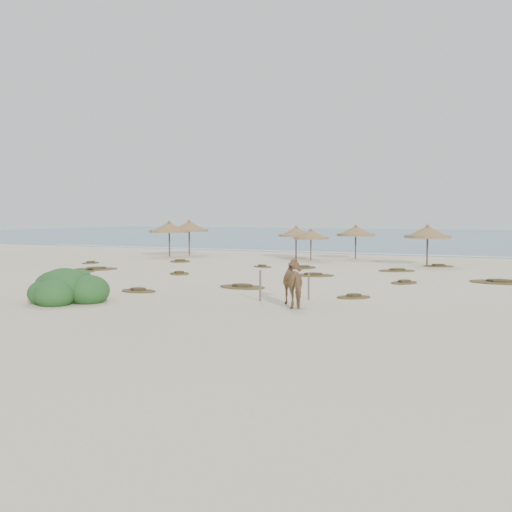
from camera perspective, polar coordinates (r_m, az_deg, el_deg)
The scene contains 28 objects.
ground at distance 26.36m, azimuth -4.21°, elevation -3.10°, with size 160.00×160.00×0.00m, color beige.
ocean at distance 98.65m, azimuth 17.81°, elevation 1.92°, with size 200.00×100.00×0.01m, color #2C5F85.
foam_line at distance 50.53m, azimuth 10.48°, elevation 0.25°, with size 70.00×0.60×0.01m, color white.
palapa_0 at distance 46.44m, azimuth -8.67°, elevation 2.80°, with size 3.34×3.34×2.98m.
palapa_1 at distance 47.78m, azimuth -6.70°, elevation 2.90°, with size 4.06×4.06×3.04m.
palapa_2 at distance 41.97m, azimuth 5.52°, elevation 2.11°, with size 2.82×2.82×2.42m.
palapa_3 at distance 44.20m, azimuth 4.03°, elevation 2.37°, with size 2.80×2.80×2.58m.
palapa_4 at distance 43.78m, azimuth 9.95°, elevation 2.43°, with size 3.03×3.03×2.70m.
palapa_5 at distance 38.96m, azimuth 16.78°, elevation 2.25°, with size 3.09×3.09×2.80m.
horse at distance 20.58m, azimuth 4.10°, elevation -2.71°, with size 0.92×2.01×1.70m, color #9C6947.
fence_post_near at distance 21.82m, azimuth 0.43°, elevation -2.99°, with size 0.09×0.09×1.19m, color brown.
fence_post_far at distance 22.33m, azimuth 5.29°, elevation -3.04°, with size 0.08×0.08×1.04m, color brown.
bush at distance 22.83m, azimuth -18.48°, elevation -3.15°, with size 3.34×2.94×1.50m.
scrub_0 at distance 35.16m, azimuth -17.04°, elevation -1.40°, with size 2.63×2.41×0.16m.
scrub_1 at distance 36.00m, azimuth -15.73°, elevation -1.25°, with size 3.02×3.27×0.16m.
scrub_2 at distance 32.33m, azimuth -7.68°, elevation -1.72°, with size 1.89×2.00×0.16m.
scrub_3 at distance 31.25m, azimuth 5.75°, elevation -1.90°, with size 2.63×2.12×0.16m.
scrub_4 at distance 28.58m, azimuth 14.61°, elevation -2.56°, with size 1.56×1.92×0.16m.
scrub_5 at distance 30.27m, azimuth 23.22°, elevation -2.39°, with size 2.90×1.90×0.16m.
scrub_6 at distance 41.08m, azimuth -7.58°, elevation -0.50°, with size 2.38×2.65×0.16m.
scrub_7 at distance 34.76m, azimuth 13.91°, elevation -1.40°, with size 2.63×2.39×0.16m.
scrub_8 at distance 40.92m, azimuth -16.20°, elevation -0.64°, with size 1.26×1.71×0.16m.
scrub_9 at distance 25.96m, azimuth -1.40°, elevation -3.08°, with size 2.39×1.68×0.16m.
scrub_10 at distance 38.66m, azimuth 17.79°, elevation -0.94°, with size 2.14×1.64×0.16m.
scrub_11 at distance 25.15m, azimuth -11.69°, elevation -3.39°, with size 1.74×1.18×0.16m.
scrub_12 at distance 23.08m, azimuth 9.74°, elevation -4.03°, with size 1.67×1.61×0.16m.
scrub_13 at distance 35.81m, azimuth 4.74°, elevation -1.14°, with size 1.61×2.35×0.16m.
scrub_14 at distance 36.38m, azimuth 0.63°, elevation -1.05°, with size 1.61×1.31×0.16m.
Camera 1 is at (12.91, -22.75, 3.25)m, focal length 40.00 mm.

